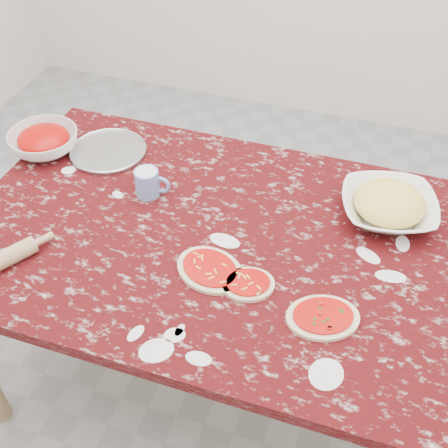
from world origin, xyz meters
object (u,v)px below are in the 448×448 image
cheese_bowl (388,208)px  flour_mug (148,183)px  worktable (224,255)px  sauce_bowl (44,142)px  pizza_tray (108,151)px

cheese_bowl → flour_mug: flour_mug is taller
worktable → flour_mug: size_ratio=13.64×
sauce_bowl → flour_mug: 0.46m
worktable → pizza_tray: 0.60m
sauce_bowl → flour_mug: flour_mug is taller
worktable → pizza_tray: pizza_tray is taller
worktable → sauce_bowl: (-0.74, 0.21, 0.12)m
worktable → pizza_tray: size_ratio=6.05×
pizza_tray → flour_mug: flour_mug is taller
worktable → sauce_bowl: size_ratio=6.64×
worktable → cheese_bowl: cheese_bowl is taller
cheese_bowl → flour_mug: size_ratio=2.46×
pizza_tray → sauce_bowl: (-0.21, -0.06, 0.03)m
sauce_bowl → flour_mug: (0.45, -0.10, 0.01)m
worktable → cheese_bowl: size_ratio=5.54×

